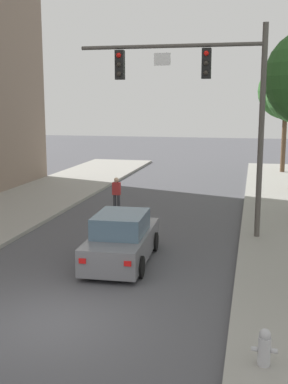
% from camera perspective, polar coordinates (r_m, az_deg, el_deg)
% --- Properties ---
extents(ground_plane, '(120.00, 120.00, 0.00)m').
position_cam_1_polar(ground_plane, '(11.71, -10.80, -14.82)').
color(ground_plane, '#4C4C51').
extents(traffic_signal_mast, '(6.70, 0.38, 7.50)m').
position_cam_1_polar(traffic_signal_mast, '(17.71, 7.58, 11.63)').
color(traffic_signal_mast, '#514C47').
rests_on(traffic_signal_mast, sidewalk_right).
extents(car_lead_grey, '(1.97, 4.30, 1.60)m').
position_cam_1_polar(car_lead_grey, '(15.29, -2.62, -5.65)').
color(car_lead_grey, slate).
rests_on(car_lead_grey, ground).
extents(pedestrian_crossing_road, '(0.36, 0.22, 1.64)m').
position_cam_1_polar(pedestrian_crossing_road, '(21.97, -3.25, -0.16)').
color(pedestrian_crossing_road, '#333338').
rests_on(pedestrian_crossing_road, ground).
extents(fire_hydrant, '(0.48, 0.24, 0.72)m').
position_cam_1_polar(fire_hydrant, '(9.68, 14.00, -17.31)').
color(fire_hydrant, '#B2B2B7').
rests_on(fire_hydrant, sidewalk_right).
extents(street_tree_farthest, '(3.85, 3.85, 7.52)m').
position_cam_1_polar(street_tree_farthest, '(35.22, 16.42, 11.32)').
color(street_tree_farthest, brown).
rests_on(street_tree_farthest, sidewalk_right).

